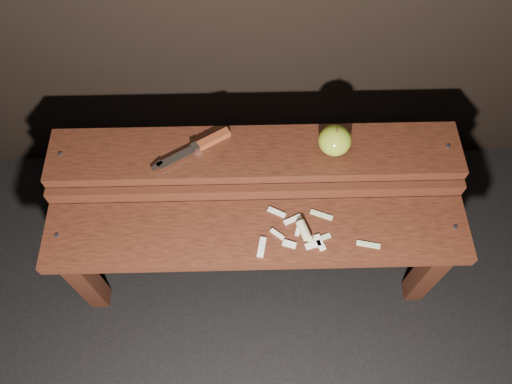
{
  "coord_description": "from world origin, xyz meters",
  "views": [
    {
      "loc": [
        -0.02,
        -0.64,
        1.69
      ],
      "look_at": [
        0.0,
        0.06,
        0.45
      ],
      "focal_mm": 35.0,
      "sensor_mm": 36.0,
      "label": 1
    }
  ],
  "objects_px": {
    "bench_rear_tier": "(255,167)",
    "knife": "(204,144)",
    "bench_front_tier": "(257,244)",
    "apple": "(335,140)"
  },
  "relations": [
    {
      "from": "apple",
      "to": "knife",
      "type": "relative_size",
      "value": 0.43
    },
    {
      "from": "bench_rear_tier",
      "to": "knife",
      "type": "relative_size",
      "value": 5.33
    },
    {
      "from": "bench_front_tier",
      "to": "bench_rear_tier",
      "type": "relative_size",
      "value": 1.0
    },
    {
      "from": "knife",
      "to": "bench_front_tier",
      "type": "bearing_deg",
      "value": -59.49
    },
    {
      "from": "bench_front_tier",
      "to": "knife",
      "type": "distance_m",
      "value": 0.33
    },
    {
      "from": "bench_front_tier",
      "to": "knife",
      "type": "height_order",
      "value": "knife"
    },
    {
      "from": "bench_front_tier",
      "to": "knife",
      "type": "bearing_deg",
      "value": 120.51
    },
    {
      "from": "bench_front_tier",
      "to": "bench_rear_tier",
      "type": "height_order",
      "value": "bench_rear_tier"
    },
    {
      "from": "bench_rear_tier",
      "to": "knife",
      "type": "bearing_deg",
      "value": 170.99
    },
    {
      "from": "bench_front_tier",
      "to": "knife",
      "type": "xyz_separation_m",
      "value": [
        -0.15,
        0.25,
        0.16
      ]
    }
  ]
}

